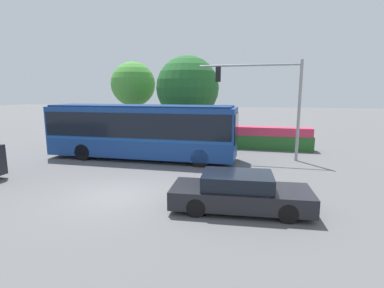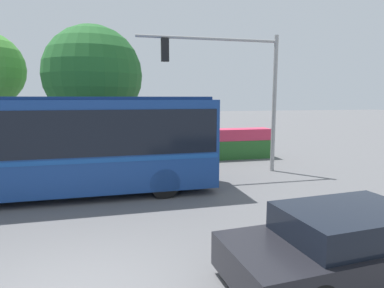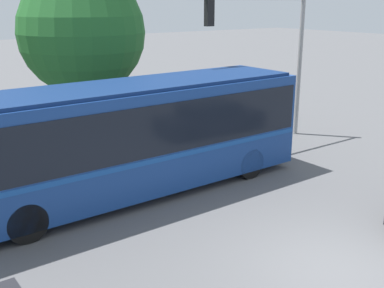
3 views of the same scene
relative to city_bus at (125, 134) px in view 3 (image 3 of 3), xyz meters
name	(u,v)px [view 3 (image 3 of 3)]	position (x,y,z in m)	size (l,w,h in m)	color
ground_plane	(335,271)	(1.60, -6.34, -1.88)	(140.00, 140.00, 0.00)	#5B5B5E
city_bus	(125,134)	(0.00, 0.00, 0.00)	(11.54, 2.75, 3.30)	navy
traffic_light_pole	(273,41)	(7.58, 1.75, 2.15)	(6.06, 0.24, 5.91)	gray
flowering_hedge	(202,110)	(6.56, 5.01, -1.09)	(8.19, 1.03, 1.60)	#286028
street_tree_centre	(82,33)	(1.40, 5.85, 2.50)	(4.86, 4.86, 6.81)	brown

